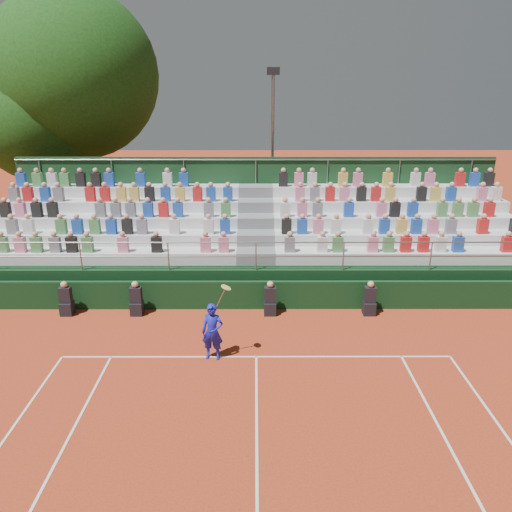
{
  "coord_description": "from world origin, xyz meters",
  "views": [
    {
      "loc": [
        -0.04,
        -12.36,
        7.35
      ],
      "look_at": [
        0.0,
        3.5,
        1.8
      ],
      "focal_mm": 35.0,
      "sensor_mm": 36.0,
      "label": 1
    }
  ],
  "objects_px": {
    "tennis_player": "(213,332)",
    "tree_east": "(75,75)",
    "tree_west": "(38,119)",
    "floodlight_mast": "(273,140)"
  },
  "relations": [
    {
      "from": "tennis_player",
      "to": "tree_east",
      "type": "xyz_separation_m",
      "value": [
        -7.5,
        13.23,
        6.82
      ]
    },
    {
      "from": "tree_west",
      "to": "tree_east",
      "type": "bearing_deg",
      "value": 21.62
    },
    {
      "from": "tree_west",
      "to": "floodlight_mast",
      "type": "xyz_separation_m",
      "value": [
        11.3,
        0.03,
        -0.98
      ]
    },
    {
      "from": "tree_west",
      "to": "floodlight_mast",
      "type": "bearing_deg",
      "value": 0.14
    },
    {
      "from": "tennis_player",
      "to": "tree_east",
      "type": "relative_size",
      "value": 0.19
    },
    {
      "from": "tree_east",
      "to": "floodlight_mast",
      "type": "xyz_separation_m",
      "value": [
        9.54,
        -0.67,
        -2.98
      ]
    },
    {
      "from": "tennis_player",
      "to": "floodlight_mast",
      "type": "relative_size",
      "value": 0.28
    },
    {
      "from": "tree_west",
      "to": "tree_east",
      "type": "relative_size",
      "value": 0.74
    },
    {
      "from": "tree_west",
      "to": "tree_east",
      "type": "height_order",
      "value": "tree_east"
    },
    {
      "from": "floodlight_mast",
      "to": "tennis_player",
      "type": "bearing_deg",
      "value": -99.23
    }
  ]
}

